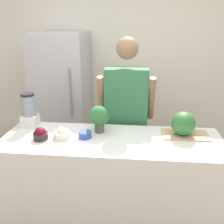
# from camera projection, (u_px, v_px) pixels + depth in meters

# --- Properties ---
(wall_back) EXTENTS (8.00, 0.06, 2.60)m
(wall_back) POSITION_uv_depth(u_px,v_px,m) (122.00, 64.00, 3.70)
(wall_back) COLOR white
(wall_back) RESTS_ON ground_plane
(counter_island) EXTENTS (2.03, 0.68, 0.89)m
(counter_island) POSITION_uv_depth(u_px,v_px,m) (112.00, 180.00, 2.43)
(counter_island) COLOR white
(counter_island) RESTS_ON ground_plane
(refrigerator) EXTENTS (0.70, 0.76, 1.78)m
(refrigerator) POSITION_uv_depth(u_px,v_px,m) (63.00, 97.00, 3.53)
(refrigerator) COLOR #B7B7BC
(refrigerator) RESTS_ON ground_plane
(person) EXTENTS (0.60, 0.27, 1.76)m
(person) POSITION_uv_depth(u_px,v_px,m) (126.00, 117.00, 2.76)
(person) COLOR #333338
(person) RESTS_ON ground_plane
(cutting_board) EXTENTS (0.43, 0.24, 0.01)m
(cutting_board) POSITION_uv_depth(u_px,v_px,m) (185.00, 135.00, 2.35)
(cutting_board) COLOR tan
(cutting_board) RESTS_ON counter_island
(watermelon) EXTENTS (0.22, 0.22, 0.22)m
(watermelon) POSITION_uv_depth(u_px,v_px,m) (183.00, 123.00, 2.30)
(watermelon) COLOR #2D6B33
(watermelon) RESTS_ON cutting_board
(bowl_cherries) EXTENTS (0.13, 0.13, 0.12)m
(bowl_cherries) POSITION_uv_depth(u_px,v_px,m) (40.00, 134.00, 2.26)
(bowl_cherries) COLOR #2D231E
(bowl_cherries) RESTS_ON counter_island
(bowl_cream) EXTENTS (0.15, 0.15, 0.10)m
(bowl_cream) POSITION_uv_depth(u_px,v_px,m) (62.00, 134.00, 2.29)
(bowl_cream) COLOR beige
(bowl_cream) RESTS_ON counter_island
(bowl_small_blue) EXTENTS (0.12, 0.12, 0.06)m
(bowl_small_blue) POSITION_uv_depth(u_px,v_px,m) (85.00, 135.00, 2.30)
(bowl_small_blue) COLOR #334C9E
(bowl_small_blue) RESTS_ON counter_island
(blender) EXTENTS (0.15, 0.15, 0.35)m
(blender) POSITION_uv_depth(u_px,v_px,m) (29.00, 111.00, 2.51)
(blender) COLOR silver
(blender) RESTS_ON counter_island
(potted_plant) EXTENTS (0.19, 0.19, 0.27)m
(potted_plant) POSITION_uv_depth(u_px,v_px,m) (99.00, 117.00, 2.38)
(potted_plant) COLOR #514C47
(potted_plant) RESTS_ON counter_island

